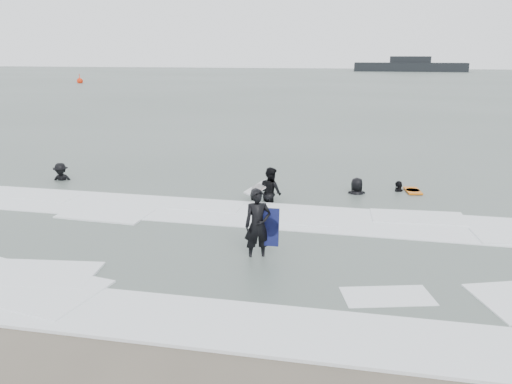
% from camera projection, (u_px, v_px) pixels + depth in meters
% --- Properties ---
extents(ground, '(320.00, 320.00, 0.00)m').
position_uv_depth(ground, '(204.00, 308.00, 10.22)').
color(ground, brown).
rests_on(ground, ground).
extents(sea, '(320.00, 320.00, 0.00)m').
position_uv_depth(sea, '(349.00, 83.00, 85.48)').
color(sea, '#47544C').
rests_on(sea, ground).
extents(surfer_centre, '(0.80, 0.68, 1.86)m').
position_uv_depth(surfer_centre, '(258.00, 259.00, 12.63)').
color(surfer_centre, black).
rests_on(surfer_centre, ground).
extents(surfer_wading, '(1.10, 1.10, 1.80)m').
position_uv_depth(surfer_wading, '(271.00, 202.00, 17.44)').
color(surfer_wading, black).
rests_on(surfer_wading, ground).
extents(surfer_breaker, '(1.17, 0.86, 1.63)m').
position_uv_depth(surfer_breaker, '(62.00, 182.00, 20.17)').
color(surfer_breaker, black).
rests_on(surfer_breaker, ground).
extents(surfer_right_near, '(0.84, 0.99, 1.59)m').
position_uv_depth(surfer_right_near, '(399.00, 192.00, 18.67)').
color(surfer_right_near, black).
rests_on(surfer_right_near, ground).
extents(surfer_right_far, '(0.97, 0.72, 1.80)m').
position_uv_depth(surfer_right_far, '(356.00, 195.00, 18.30)').
color(surfer_right_far, black).
rests_on(surfer_right_far, ground).
extents(surf_foam, '(30.03, 9.06, 0.09)m').
position_uv_depth(surf_foam, '(246.00, 242.00, 13.69)').
color(surf_foam, white).
rests_on(surf_foam, ground).
extents(bodyboards, '(6.17, 7.70, 1.25)m').
position_uv_depth(bodyboards, '(321.00, 199.00, 16.08)').
color(bodyboards, '#0D1241').
rests_on(bodyboards, ground).
extents(buoy, '(1.00, 1.00, 1.65)m').
position_uv_depth(buoy, '(80.00, 81.00, 84.43)').
color(buoy, red).
rests_on(buoy, ground).
extents(vessel_horizon, '(29.73, 5.31, 4.03)m').
position_uv_depth(vessel_horizon, '(410.00, 66.00, 136.29)').
color(vessel_horizon, black).
rests_on(vessel_horizon, ground).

